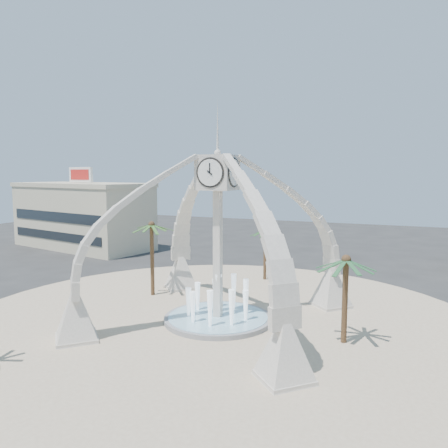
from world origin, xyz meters
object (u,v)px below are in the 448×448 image
at_px(palm_west, 152,226).
at_px(palm_east, 346,261).
at_px(clock_tower, 218,236).
at_px(palm_north, 265,230).
at_px(fountain, 218,318).

bearing_deg(palm_west, palm_east, -14.55).
height_order(palm_east, palm_west, palm_west).
bearing_deg(clock_tower, palm_west, 153.92).
relative_size(palm_east, palm_north, 1.06).
bearing_deg(palm_west, fountain, -26.08).
relative_size(fountain, palm_east, 1.28).
height_order(clock_tower, palm_north, clock_tower).
height_order(palm_east, palm_north, palm_east).
relative_size(clock_tower, fountain, 2.24).
bearing_deg(clock_tower, palm_north, 93.51).
relative_size(clock_tower, palm_east, 2.86).
relative_size(palm_west, palm_north, 1.22).
xyz_separation_m(clock_tower, palm_east, (9.21, -0.48, -1.04)).
xyz_separation_m(palm_west, palm_north, (7.47, 9.60, -1.17)).
relative_size(palm_east, palm_west, 0.88).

